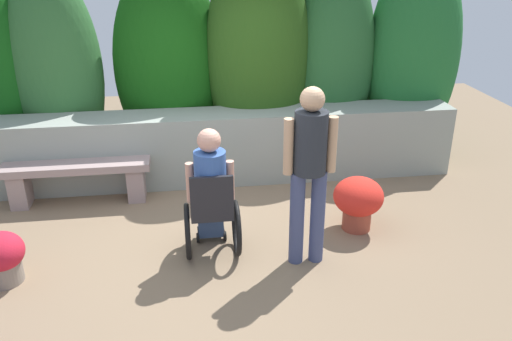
{
  "coord_description": "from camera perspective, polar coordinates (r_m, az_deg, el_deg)",
  "views": [
    {
      "loc": [
        -0.22,
        -4.73,
        2.89
      ],
      "look_at": [
        0.43,
        -0.12,
        0.85
      ],
      "focal_mm": 37.06,
      "sensor_mm": 36.0,
      "label": 1
    }
  ],
  "objects": [
    {
      "name": "flower_pot_purple_near",
      "position": [
        5.74,
        10.97,
        -3.17
      ],
      "size": [
        0.53,
        0.53,
        0.59
      ],
      "color": "#9A4230",
      "rests_on": "ground"
    },
    {
      "name": "stone_retaining_wall",
      "position": [
        6.79,
        -5.64,
        2.52
      ],
      "size": [
        6.46,
        0.58,
        0.9
      ],
      "primitive_type": "cube",
      "color": "gray",
      "rests_on": "ground"
    },
    {
      "name": "ground_plane",
      "position": [
        5.55,
        -4.61,
        -7.81
      ],
      "size": [
        11.79,
        11.79,
        0.0
      ],
      "primitive_type": "plane",
      "color": "#7F684F"
    },
    {
      "name": "person_standing_companion",
      "position": [
        4.81,
        5.79,
        0.53
      ],
      "size": [
        0.49,
        0.3,
        1.74
      ],
      "rotation": [
        0.0,
        0.0,
        0.08
      ],
      "color": "#3E476E",
      "rests_on": "ground"
    },
    {
      "name": "hedge_backdrop",
      "position": [
        7.15,
        -5.36,
        11.47
      ],
      "size": [
        6.93,
        1.24,
        3.01
      ],
      "color": "#135214",
      "rests_on": "ground"
    },
    {
      "name": "person_in_wheelchair",
      "position": [
        5.1,
        -4.9,
        -2.85
      ],
      "size": [
        0.53,
        0.66,
        1.33
      ],
      "rotation": [
        0.0,
        0.0,
        0.2
      ],
      "color": "black",
      "rests_on": "ground"
    },
    {
      "name": "flower_pot_terracotta_by_wall",
      "position": [
        5.35,
        -25.81,
        -8.38
      ],
      "size": [
        0.43,
        0.43,
        0.49
      ],
      "color": "gray",
      "rests_on": "ground"
    },
    {
      "name": "stone_bench",
      "position": [
        6.57,
        -18.69,
        -0.51
      ],
      "size": [
        1.7,
        0.38,
        0.51
      ],
      "rotation": [
        0.0,
        0.0,
        0.08
      ],
      "color": "gray",
      "rests_on": "ground"
    }
  ]
}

